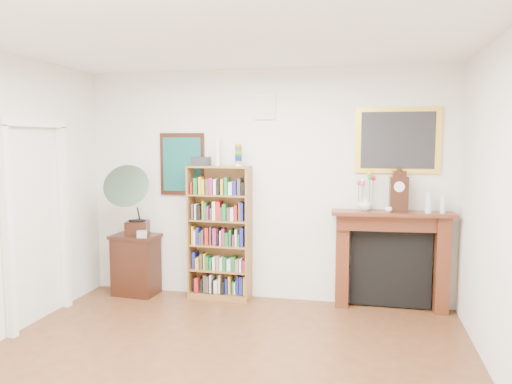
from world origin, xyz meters
TOP-DOWN VIEW (x-y plane):
  - room at (0.00, 0.00)m, footprint 4.51×5.01m
  - door_casing at (-2.21, 1.20)m, footprint 0.08×1.02m
  - teal_poster at (-1.05, 2.48)m, footprint 0.58×0.04m
  - small_picture at (0.00, 2.48)m, footprint 0.26×0.04m
  - gilt_painting at (1.55, 2.48)m, footprint 0.95×0.04m
  - bookshelf at (-0.53, 2.34)m, footprint 0.76×0.29m
  - side_cabinet at (-1.61, 2.28)m, footprint 0.60×0.46m
  - fireplace at (1.51, 2.40)m, footprint 1.38×0.41m
  - gramophone at (-1.61, 2.17)m, footprint 0.69×0.79m
  - cd_stack at (-1.46, 2.13)m, footprint 0.16×0.16m
  - mantel_clock at (1.57, 2.33)m, footprint 0.21×0.13m
  - flower_vase at (1.21, 2.37)m, footprint 0.20×0.20m
  - teacup at (1.46, 2.29)m, footprint 0.11×0.11m
  - bottle_left at (1.89, 2.31)m, footprint 0.07×0.07m
  - bottle_right at (2.04, 2.33)m, footprint 0.06×0.06m

SIDE VIEW (x-z plane):
  - side_cabinet at x=-1.61m, z-range 0.00..0.77m
  - fireplace at x=1.51m, z-range 0.10..1.25m
  - cd_stack at x=-1.46m, z-range 0.77..0.85m
  - bookshelf at x=-0.53m, z-range -0.03..1.86m
  - teacup at x=1.46m, z-range 1.15..1.21m
  - flower_vase at x=1.21m, z-range 1.15..1.31m
  - bottle_right at x=2.04m, z-range 1.15..1.35m
  - door_casing at x=-2.21m, z-range 0.18..2.35m
  - bottle_left at x=1.89m, z-range 1.15..1.39m
  - gramophone at x=-1.61m, z-range 0.82..1.71m
  - mantel_clock at x=1.57m, z-range 1.14..1.60m
  - room at x=0.00m, z-range -0.01..2.81m
  - teal_poster at x=-1.05m, z-range 1.26..2.04m
  - gilt_painting at x=1.55m, z-range 1.58..2.33m
  - small_picture at x=0.00m, z-range 2.20..2.50m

